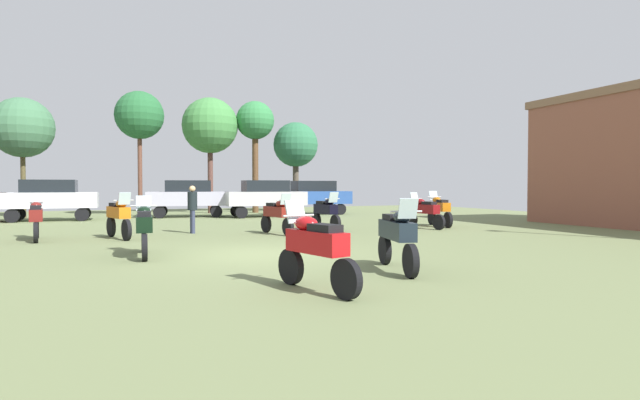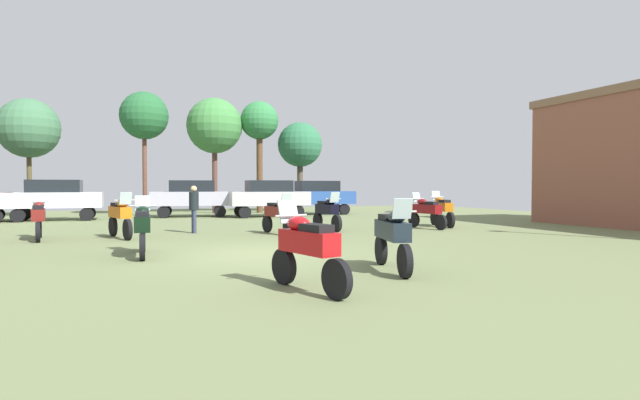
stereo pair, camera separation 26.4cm
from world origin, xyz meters
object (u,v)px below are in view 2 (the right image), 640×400
(motorcycle_8, at_px, (327,212))
(car_2, at_px, (317,195))
(motorcycle_12, at_px, (39,217))
(motorcycle_5, at_px, (120,215))
(motorcycle_1, at_px, (142,226))
(motorcycle_4, at_px, (426,211))
(person_1, at_px, (194,205))
(tree_4, at_px, (259,123))
(tree_5, at_px, (214,126))
(motorcycle_2, at_px, (392,235))
(motorcycle_9, at_px, (278,214))
(car_1, at_px, (269,196))
(motorcycle_3, at_px, (307,247))
(car_3, at_px, (55,197))
(tree_7, at_px, (300,145))
(car_5, at_px, (192,196))
(tree_1, at_px, (29,129))
(tree_3, at_px, (144,116))
(motorcycle_10, at_px, (442,209))

(motorcycle_8, bearing_deg, car_2, -114.69)
(motorcycle_12, bearing_deg, motorcycle_5, -15.93)
(motorcycle_1, bearing_deg, motorcycle_4, 23.19)
(motorcycle_1, xyz_separation_m, person_1, (1.86, 5.53, 0.28))
(motorcycle_5, relative_size, tree_4, 0.31)
(tree_5, bearing_deg, motorcycle_4, -67.12)
(car_2, bearing_deg, motorcycle_2, 165.66)
(motorcycle_9, distance_m, car_2, 12.16)
(motorcycle_4, height_order, tree_5, tree_5)
(car_1, bearing_deg, motorcycle_3, 168.48)
(motorcycle_4, xyz_separation_m, motorcycle_12, (-13.75, 0.72, 0.01))
(car_3, relative_size, tree_7, 0.73)
(car_5, height_order, tree_1, tree_1)
(motorcycle_5, xyz_separation_m, motorcycle_12, (-2.39, 0.38, -0.03))
(car_2, bearing_deg, car_3, 93.20)
(motorcycle_3, bearing_deg, motorcycle_4, 32.92)
(tree_7, bearing_deg, tree_1, -176.94)
(person_1, relative_size, tree_3, 0.24)
(motorcycle_9, height_order, tree_3, tree_3)
(motorcycle_4, relative_size, motorcycle_9, 1.00)
(car_1, relative_size, car_2, 1.00)
(motorcycle_4, distance_m, motorcycle_9, 6.20)
(car_3, distance_m, tree_3, 6.74)
(motorcycle_9, height_order, tree_1, tree_1)
(car_2, distance_m, tree_1, 16.08)
(motorcycle_8, distance_m, car_5, 11.02)
(tree_4, bearing_deg, car_3, -161.62)
(car_1, xyz_separation_m, tree_1, (-12.14, 3.95, 3.59))
(motorcycle_5, xyz_separation_m, motorcycle_10, (12.51, 0.26, -0.01))
(tree_1, bearing_deg, motorcycle_2, -65.39)
(motorcycle_5, relative_size, car_5, 0.49)
(motorcycle_3, distance_m, car_2, 21.60)
(motorcycle_1, height_order, tree_4, tree_4)
(tree_4, bearing_deg, motorcycle_3, -102.11)
(motorcycle_4, xyz_separation_m, motorcycle_9, (-6.19, -0.13, 0.01))
(motorcycle_5, relative_size, motorcycle_9, 1.01)
(motorcycle_12, bearing_deg, tree_7, 38.67)
(motorcycle_10, distance_m, tree_4, 15.03)
(motorcycle_4, bearing_deg, tree_3, 119.97)
(motorcycle_3, bearing_deg, tree_5, 68.94)
(car_5, relative_size, person_1, 2.64)
(motorcycle_9, relative_size, motorcycle_10, 0.97)
(car_3, distance_m, tree_1, 4.97)
(person_1, bearing_deg, motorcycle_8, 76.05)
(car_3, bearing_deg, motorcycle_10, -121.45)
(motorcycle_12, xyz_separation_m, tree_1, (-2.35, 12.67, 4.05))
(motorcycle_4, relative_size, car_5, 0.48)
(motorcycle_1, xyz_separation_m, tree_7, (10.22, 18.45, 3.66))
(motorcycle_1, relative_size, motorcycle_5, 1.03)
(motorcycle_1, height_order, tree_3, tree_3)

